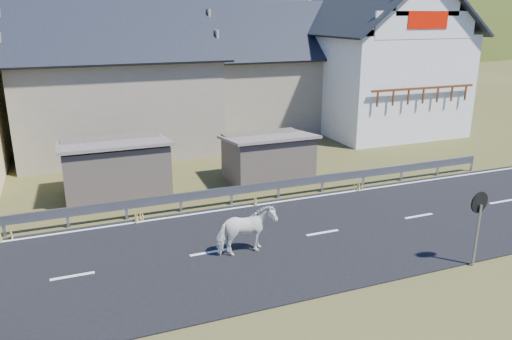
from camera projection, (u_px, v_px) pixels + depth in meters
name	position (u px, v px, depth m)	size (l,w,h in m)	color
ground	(209.00, 254.00, 15.49)	(160.00, 160.00, 0.00)	#3E4219
road	(209.00, 253.00, 15.49)	(60.00, 7.00, 0.04)	black
lane_markings	(209.00, 252.00, 15.48)	(60.00, 6.60, 0.01)	silver
guardrail	(181.00, 198.00, 18.59)	(28.10, 0.09, 0.75)	#93969B
shed_left	(116.00, 169.00, 20.24)	(4.30, 3.30, 2.40)	brown
shed_right	(268.00, 158.00, 22.09)	(3.80, 2.90, 2.20)	brown
house_stone_a	(111.00, 62.00, 27.08)	(10.80, 9.80, 8.90)	gray
house_stone_b	(267.00, 60.00, 32.46)	(9.80, 8.80, 8.10)	gray
house_white	(372.00, 48.00, 31.64)	(8.80, 10.80, 9.70)	white
mountain	(86.00, 91.00, 183.06)	(440.00, 280.00, 260.00)	#2F3E14
horse	(246.00, 231.00, 15.21)	(1.80, 0.82, 1.52)	white
traffic_mirror	(478.00, 212.00, 14.31)	(0.64, 0.20, 2.30)	#93969B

